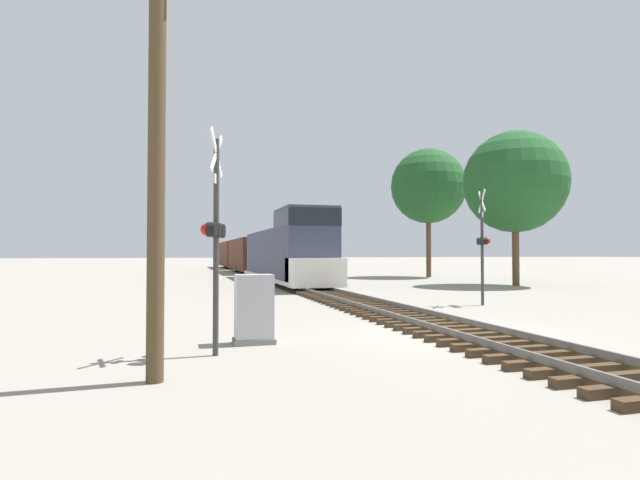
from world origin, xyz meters
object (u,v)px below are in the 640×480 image
(relay_cabinet, at_px, (254,309))
(tree_far_right, at_px, (515,182))
(freight_train, at_px, (253,254))
(crossing_signal_near, at_px, (215,232))
(utility_pole, at_px, (157,128))
(crossing_signal_far, at_px, (483,242))
(tree_mid_background, at_px, (428,186))

(relay_cabinet, height_order, tree_far_right, tree_far_right)
(freight_train, xyz_separation_m, crossing_signal_near, (-6.25, -38.59, 0.60))
(crossing_signal_near, height_order, utility_pole, utility_pole)
(crossing_signal_far, relative_size, tree_far_right, 0.47)
(relay_cabinet, bearing_deg, tree_far_right, 39.49)
(tree_far_right, xyz_separation_m, tree_mid_background, (0.05, 11.78, 1.24))
(freight_train, distance_m, crossing_signal_near, 39.10)
(tree_mid_background, bearing_deg, utility_pole, -124.77)
(freight_train, distance_m, utility_pole, 41.22)
(freight_train, distance_m, tree_far_right, 26.17)
(crossing_signal_near, xyz_separation_m, tree_far_right, (20.10, 16.89, 4.13))
(freight_train, xyz_separation_m, tree_mid_background, (13.90, -9.92, 5.97))
(relay_cabinet, xyz_separation_m, tree_far_right, (19.11, 15.75, 5.89))
(relay_cabinet, xyz_separation_m, utility_pole, (-2.07, -3.05, 3.42))
(freight_train, xyz_separation_m, crossing_signal_far, (4.89, -31.49, 0.60))
(freight_train, bearing_deg, tree_mid_background, -35.52)
(tree_far_right, bearing_deg, crossing_signal_far, -132.45)
(crossing_signal_near, xyz_separation_m, tree_mid_background, (20.15, 28.67, 5.38))
(utility_pole, distance_m, tree_far_right, 28.42)
(crossing_signal_near, distance_m, crossing_signal_far, 13.21)
(tree_far_right, bearing_deg, crossing_signal_near, -139.95)
(freight_train, bearing_deg, crossing_signal_far, -81.18)
(tree_far_right, relative_size, tree_mid_background, 0.89)
(crossing_signal_near, distance_m, relay_cabinet, 2.32)
(freight_train, relative_size, tree_mid_background, 4.63)
(freight_train, relative_size, tree_far_right, 5.20)
(freight_train, distance_m, tree_mid_background, 18.09)
(relay_cabinet, bearing_deg, crossing_signal_near, -130.69)
(crossing_signal_near, bearing_deg, relay_cabinet, 157.34)
(freight_train, distance_m, crossing_signal_far, 31.87)
(utility_pole, xyz_separation_m, tree_mid_background, (21.23, 30.57, 3.71))
(relay_cabinet, bearing_deg, utility_pole, -124.11)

